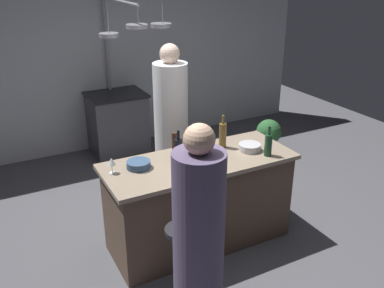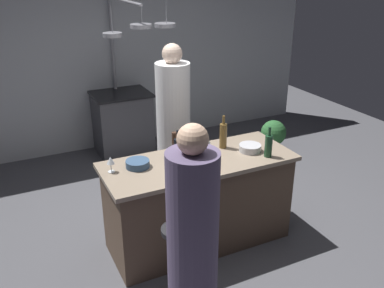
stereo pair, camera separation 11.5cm
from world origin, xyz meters
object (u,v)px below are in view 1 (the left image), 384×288
object	(u,v)px
stove_range	(118,123)
mixing_bowl_ceramic	(189,169)
chef	(171,130)
wine_bottle_amber	(223,135)
wine_glass_by_chef	(208,157)
wine_bottle_green	(268,144)
wine_glass_near_right_guest	(207,141)
wine_glass_near_left_guest	(112,162)
wine_bottle_dark	(179,150)
mixing_bowl_steel	(250,147)
mixing_bowl_blue	(138,164)
bar_stool_left	(182,260)
potted_plant	(269,135)
guest_left	(198,246)
pepper_mill	(174,143)

from	to	relation	value
stove_range	mixing_bowl_ceramic	xyz separation A→B (m)	(-0.21, -2.65, 0.49)
chef	mixing_bowl_ceramic	distance (m)	1.23
wine_bottle_amber	wine_glass_by_chef	xyz separation A→B (m)	(-0.35, -0.33, -0.02)
wine_bottle_green	wine_glass_near_right_guest	size ratio (longest dim) A/B	2.02
chef	wine_glass_near_left_guest	size ratio (longest dim) A/B	12.33
mixing_bowl_ceramic	wine_glass_near_right_guest	bearing A→B (deg)	43.07
wine_bottle_dark	mixing_bowl_steel	bearing A→B (deg)	-7.75
chef	mixing_bowl_blue	distance (m)	1.13
wine_glass_near_left_guest	mixing_bowl_ceramic	world-z (taller)	wine_glass_near_left_guest
wine_glass_by_chef	mixing_bowl_ceramic	xyz separation A→B (m)	(-0.19, -0.02, -0.06)
stove_range	wine_bottle_green	bearing A→B (deg)	-77.05
bar_stool_left	wine_bottle_green	distance (m)	1.34
stove_range	wine_bottle_amber	size ratio (longest dim) A/B	2.69
mixing_bowl_blue	bar_stool_left	bearing A→B (deg)	-85.17
wine_bottle_amber	mixing_bowl_ceramic	world-z (taller)	wine_bottle_amber
chef	wine_bottle_dark	size ratio (longest dim) A/B	5.99
potted_plant	mixing_bowl_steel	size ratio (longest dim) A/B	2.44
chef	mixing_bowl_ceramic	xyz separation A→B (m)	(-0.37, -1.17, 0.11)
stove_range	guest_left	xyz separation A→B (m)	(-0.55, -3.45, 0.33)
guest_left	wine_glass_near_right_guest	xyz separation A→B (m)	(0.71, 1.14, 0.23)
bar_stool_left	wine_bottle_green	bearing A→B (deg)	20.03
mixing_bowl_blue	wine_bottle_amber	bearing A→B (deg)	2.87
wine_bottle_amber	stove_range	bearing A→B (deg)	98.31
guest_left	wine_bottle_green	size ratio (longest dim) A/B	5.70
wine_bottle_green	wine_glass_near_left_guest	bearing A→B (deg)	167.00
wine_glass_near_left_guest	mixing_bowl_steel	xyz separation A→B (m)	(1.33, -0.15, -0.07)
stove_range	mixing_bowl_ceramic	world-z (taller)	mixing_bowl_ceramic
stove_range	wine_bottle_green	world-z (taller)	wine_bottle_green
wine_bottle_dark	wine_glass_near_left_guest	xyz separation A→B (m)	(-0.61, 0.05, -0.01)
guest_left	wine_bottle_dark	bearing A→B (deg)	70.93
stove_range	wine_glass_by_chef	world-z (taller)	wine_glass_by_chef
potted_plant	mixing_bowl_ceramic	distance (m)	2.71
chef	wine_glass_near_left_guest	distance (m)	1.30
wine_bottle_green	wine_glass_by_chef	world-z (taller)	wine_bottle_green
wine_bottle_dark	mixing_bowl_blue	bearing A→B (deg)	173.39
bar_stool_left	mixing_bowl_steel	size ratio (longest dim) A/B	3.19
stove_range	wine_glass_near_right_guest	distance (m)	2.38
wine_glass_by_chef	mixing_bowl_steel	size ratio (longest dim) A/B	0.68
stove_range	mixing_bowl_ceramic	size ratio (longest dim) A/B	5.31
wine_glass_near_left_guest	potted_plant	bearing A→B (deg)	25.42
wine_glass_near_right_guest	wine_glass_by_chef	xyz separation A→B (m)	(-0.18, -0.32, 0.00)
wine_bottle_amber	pepper_mill	bearing A→B (deg)	169.04
wine_bottle_dark	wine_glass_near_right_guest	xyz separation A→B (m)	(0.34, 0.08, -0.01)
potted_plant	wine_bottle_amber	size ratio (longest dim) A/B	1.57
bar_stool_left	mixing_bowl_steel	distance (m)	1.31
bar_stool_left	pepper_mill	distance (m)	1.12
potted_plant	mixing_bowl_ceramic	world-z (taller)	mixing_bowl_ceramic
wine_glass_near_right_guest	wine_bottle_amber	bearing A→B (deg)	2.30
wine_bottle_dark	mixing_bowl_steel	xyz separation A→B (m)	(0.72, -0.10, -0.08)
chef	wine_bottle_green	distance (m)	1.28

